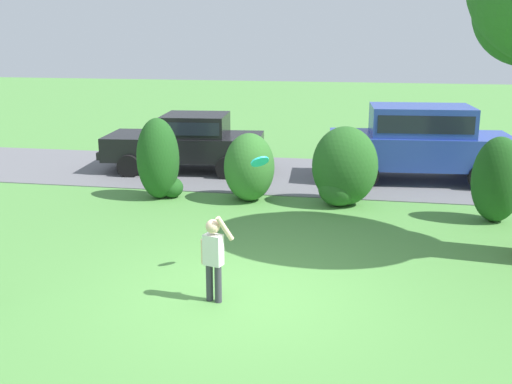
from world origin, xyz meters
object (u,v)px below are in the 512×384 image
(parked_suv, at_px, (420,139))
(frisbee, at_px, (260,162))
(child_thrower, at_px, (213,253))
(parked_sedan, at_px, (188,140))

(parked_suv, bearing_deg, frisbee, -111.99)
(parked_suv, xyz_separation_m, child_thrower, (-3.29, -8.07, -0.36))
(child_thrower, bearing_deg, parked_suv, 67.82)
(parked_sedan, relative_size, child_thrower, 3.53)
(parked_sedan, distance_m, child_thrower, 8.59)
(parked_sedan, distance_m, parked_suv, 6.12)
(parked_sedan, distance_m, frisbee, 7.84)
(frisbee, bearing_deg, parked_suv, 68.01)
(parked_sedan, height_order, parked_suv, parked_suv)
(parked_sedan, height_order, child_thrower, parked_sedan)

